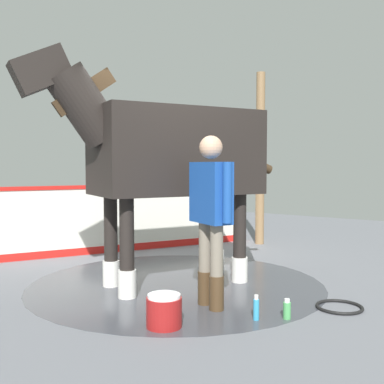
% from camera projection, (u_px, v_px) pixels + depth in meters
% --- Properties ---
extents(ground_plane, '(16.00, 16.00, 0.02)m').
position_uv_depth(ground_plane, '(171.00, 279.00, 5.95)').
color(ground_plane, slate).
extents(wet_patch, '(3.57, 3.57, 0.00)m').
position_uv_depth(wet_patch, '(177.00, 284.00, 5.68)').
color(wet_patch, '#42444C').
rests_on(wet_patch, ground).
extents(barrier_wall, '(4.79, 2.41, 1.13)m').
position_uv_depth(barrier_wall, '(114.00, 221.00, 7.74)').
color(barrier_wall, silver).
rests_on(barrier_wall, ground).
extents(roof_post_far, '(0.16, 0.16, 3.13)m').
position_uv_depth(roof_post_far, '(260.00, 159.00, 8.48)').
color(roof_post_far, olive).
rests_on(roof_post_far, ground).
extents(horse, '(3.06, 1.84, 2.71)m').
position_uv_depth(horse, '(168.00, 154.00, 5.54)').
color(horse, black).
rests_on(horse, ground).
extents(handler, '(0.41, 0.64, 1.75)m').
position_uv_depth(handler, '(211.00, 208.00, 4.69)').
color(handler, '#47331E').
rests_on(handler, ground).
extents(wash_bucket, '(0.32, 0.32, 0.30)m').
position_uv_depth(wash_bucket, '(164.00, 311.00, 4.16)').
color(wash_bucket, maroon).
rests_on(wash_bucket, ground).
extents(bottle_shampoo, '(0.06, 0.06, 0.24)m').
position_uv_depth(bottle_shampoo, '(256.00, 308.00, 4.35)').
color(bottle_shampoo, '#3399CC').
rests_on(bottle_shampoo, ground).
extents(bottle_spray, '(0.07, 0.07, 0.19)m').
position_uv_depth(bottle_spray, '(287.00, 310.00, 4.38)').
color(bottle_spray, '#4CA559').
rests_on(bottle_spray, ground).
extents(hose_coil, '(0.47, 0.47, 0.03)m').
position_uv_depth(hose_coil, '(339.00, 307.00, 4.70)').
color(hose_coil, black).
rests_on(hose_coil, ground).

